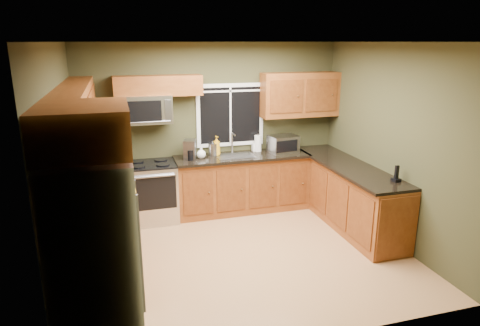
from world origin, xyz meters
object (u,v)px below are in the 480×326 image
toaster_oven (283,144)px  coffee_maker (190,150)px  soap_bottle_c (201,153)px  cordless_phone (396,177)px  soap_bottle_b (255,145)px  paper_towel_roll (258,143)px  soap_bottle_a (217,146)px  refrigerator (96,255)px  microwave (146,109)px  kettle (213,149)px  range (152,192)px

toaster_oven → coffee_maker: (-1.55, 0.00, 0.00)m
soap_bottle_c → cordless_phone: (2.22, -1.85, -0.02)m
toaster_oven → soap_bottle_b: 0.47m
paper_towel_roll → cordless_phone: paper_towel_roll is taller
toaster_oven → paper_towel_roll: 0.42m
paper_towel_roll → cordless_phone: size_ratio=1.37×
soap_bottle_a → soap_bottle_c: size_ratio=1.75×
refrigerator → microwave: size_ratio=2.37×
microwave → soap_bottle_a: size_ratio=2.41×
refrigerator → microwave: microwave is taller
toaster_oven → soap_bottle_c: (-1.37, 0.01, -0.05)m
kettle → paper_towel_roll: paper_towel_roll is taller
range → microwave: size_ratio=1.23×
range → microwave: (-0.00, 0.14, 1.26)m
refrigerator → microwave: bearing=76.7°
refrigerator → kettle: (1.69, 2.88, 0.15)m
cordless_phone → microwave: bearing=147.1°
range → paper_towel_roll: 1.90m
paper_towel_roll → kettle: bearing=-173.4°
range → kettle: (1.00, 0.11, 0.59)m
refrigerator → toaster_oven: refrigerator is taller
soap_bottle_a → coffee_maker: bearing=-167.6°
refrigerator → soap_bottle_a: refrigerator is taller
coffee_maker → paper_towel_roll: 1.18m
cordless_phone → kettle: bearing=136.3°
kettle → paper_towel_roll: size_ratio=0.84×
soap_bottle_a → cordless_phone: soap_bottle_a is taller
paper_towel_roll → soap_bottle_b: (-0.04, 0.03, -0.03)m
range → soap_bottle_b: (1.75, 0.23, 0.57)m
kettle → soap_bottle_c: bearing=-159.1°
range → microwave: microwave is taller
kettle → paper_towel_roll: (0.79, 0.09, 0.02)m
microwave → paper_towel_roll: microwave is taller
refrigerator → cordless_phone: refrigerator is taller
toaster_oven → paper_towel_roll: (-0.38, 0.17, -0.01)m
range → paper_towel_roll: bearing=6.3°
cordless_phone → coffee_maker: bearing=142.3°
soap_bottle_b → paper_towel_roll: bearing=-38.7°
kettle → coffee_maker: bearing=-168.4°
coffee_maker → soap_bottle_b: coffee_maker is taller
toaster_oven → coffee_maker: coffee_maker is taller
refrigerator → paper_towel_roll: size_ratio=6.07×
soap_bottle_a → microwave: bearing=179.6°
microwave → kettle: bearing=-1.7°
range → cordless_phone: 3.57m
kettle → cordless_phone: 2.80m
coffee_maker → cordless_phone: coffee_maker is taller
coffee_maker → soap_bottle_c: size_ratio=1.67×
range → cordless_phone: size_ratio=4.33×
soap_bottle_c → refrigerator: bearing=-118.0°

